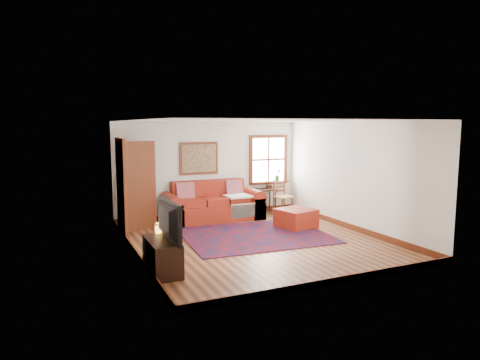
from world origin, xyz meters
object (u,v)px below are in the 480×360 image
red_ottoman (296,218)px  side_table (265,193)px  ladder_back_chair (282,195)px  red_leather_sofa (212,207)px  media_cabinet (162,256)px

red_ottoman → side_table: 1.91m
ladder_back_chair → side_table: bearing=139.7°
red_ottoman → ladder_back_chair: 1.69m
red_leather_sofa → ladder_back_chair: 2.03m
red_ottoman → side_table: bearing=72.2°
red_ottoman → media_cabinet: media_cabinet is taller
ladder_back_chair → media_cabinet: 5.35m
ladder_back_chair → red_ottoman: bearing=-108.3°
red_leather_sofa → side_table: 1.70m
red_ottoman → media_cabinet: 4.06m
side_table → media_cabinet: size_ratio=0.66×
red_leather_sofa → media_cabinet: red_leather_sofa is taller
red_leather_sofa → ladder_back_chair: red_leather_sofa is taller
red_leather_sofa → red_ottoman: bearing=-47.0°
media_cabinet → red_leather_sofa: bearing=57.5°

